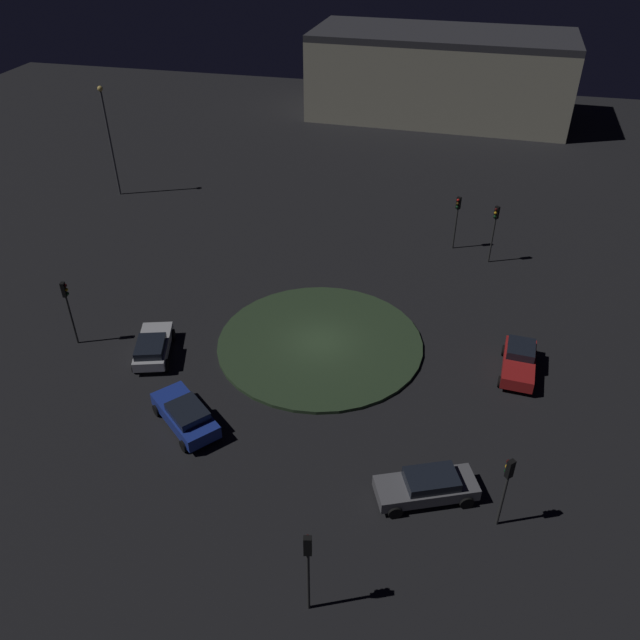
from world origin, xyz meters
TOP-DOWN VIEW (x-y plane):
  - ground_plane at (0.00, 0.00)m, footprint 118.00×118.00m
  - roundabout_island at (0.00, 0.00)m, footprint 12.32×12.32m
  - car_silver at (3.41, -9.18)m, footprint 4.42×2.97m
  - car_grey at (10.11, 7.31)m, footprint 3.32×4.85m
  - car_red at (-0.05, 11.52)m, footprint 4.23×2.20m
  - car_blue at (8.30, -5.06)m, footprint 4.20×4.49m
  - traffic_light_northwest at (-12.50, 9.71)m, footprint 0.39×0.37m
  - traffic_light_south at (3.19, -14.26)m, footprint 0.34×0.38m
  - traffic_light_northeast at (10.86, 10.43)m, footprint 0.39×0.38m
  - traffic_light_northwest_near at (-14.03, 7.04)m, footprint 0.40×0.37m
  - traffic_light_east at (16.48, 3.41)m, footprint 0.38×0.34m
  - streetlamp_southwest at (-17.45, -22.30)m, footprint 0.44×0.44m
  - store_building at (-46.48, 3.11)m, footprint 13.18×29.05m

SIDE VIEW (x-z plane):
  - ground_plane at x=0.00m, z-range 0.00..0.00m
  - roundabout_island at x=0.00m, z-range 0.00..0.20m
  - car_grey at x=10.11m, z-range 0.04..1.43m
  - car_silver at x=3.41m, z-range 0.05..1.43m
  - car_blue at x=8.30m, z-range 0.03..1.47m
  - car_red at x=-0.05m, z-range 0.02..1.48m
  - traffic_light_northeast at x=10.86m, z-range 0.84..4.77m
  - traffic_light_northwest_near at x=-14.03m, z-range 0.88..5.03m
  - traffic_light_south at x=3.19m, z-range 0.90..5.14m
  - traffic_light_east at x=16.48m, z-range 0.91..5.23m
  - traffic_light_northwest at x=-12.50m, z-range 0.92..5.32m
  - store_building at x=-46.48m, z-range 0.00..9.24m
  - streetlamp_southwest at x=-17.45m, z-range 0.88..10.21m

